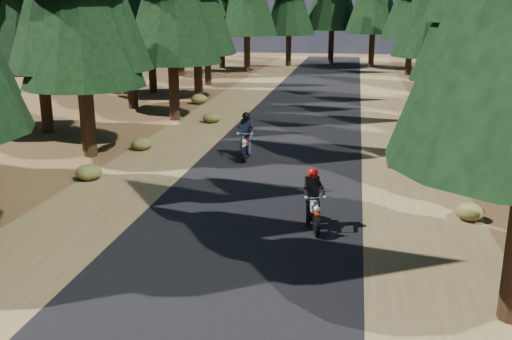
{
  "coord_description": "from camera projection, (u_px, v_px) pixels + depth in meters",
  "views": [
    {
      "loc": [
        2.64,
        -13.65,
        5.46
      ],
      "look_at": [
        0.0,
        1.5,
        1.1
      ],
      "focal_mm": 40.0,
      "sensor_mm": 36.0,
      "label": 1
    }
  ],
  "objects": [
    {
      "name": "ground",
      "position": [
        246.0,
        226.0,
        14.87
      ],
      "size": [
        120.0,
        120.0,
        0.0
      ],
      "primitive_type": "plane",
      "color": "#4D341B",
      "rests_on": "ground"
    },
    {
      "name": "road",
      "position": [
        273.0,
        173.0,
        19.6
      ],
      "size": [
        6.0,
        100.0,
        0.01
      ],
      "primitive_type": "cube",
      "color": "black",
      "rests_on": "ground"
    },
    {
      "name": "shoulder_l",
      "position": [
        146.0,
        167.0,
        20.36
      ],
      "size": [
        3.2,
        100.0,
        0.01
      ],
      "primitive_type": "cube",
      "color": "brown",
      "rests_on": "ground"
    },
    {
      "name": "shoulder_r",
      "position": [
        411.0,
        180.0,
        18.84
      ],
      "size": [
        3.2,
        100.0,
        0.01
      ],
      "primitive_type": "cube",
      "color": "brown",
      "rests_on": "ground"
    },
    {
      "name": "log_near",
      "position": [
        449.0,
        160.0,
        20.69
      ],
      "size": [
        4.63,
        1.99,
        0.32
      ],
      "primitive_type": "cylinder",
      "rotation": [
        0.0,
        1.57,
        0.36
      ],
      "color": "#4C4233",
      "rests_on": "ground"
    },
    {
      "name": "understory_shrubs",
      "position": [
        321.0,
        151.0,
        21.5
      ],
      "size": [
        14.49,
        31.21,
        0.64
      ],
      "color": "#474C1E",
      "rests_on": "ground"
    },
    {
      "name": "rider_lead",
      "position": [
        313.0,
        209.0,
        14.61
      ],
      "size": [
        0.91,
        1.82,
        1.56
      ],
      "rotation": [
        0.0,
        0.0,
        3.37
      ],
      "color": "silver",
      "rests_on": "road"
    },
    {
      "name": "rider_follow",
      "position": [
        246.0,
        143.0,
        21.43
      ],
      "size": [
        0.75,
        1.97,
        1.72
      ],
      "rotation": [
        0.0,
        0.0,
        3.23
      ],
      "color": "#9E250A",
      "rests_on": "road"
    }
  ]
}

